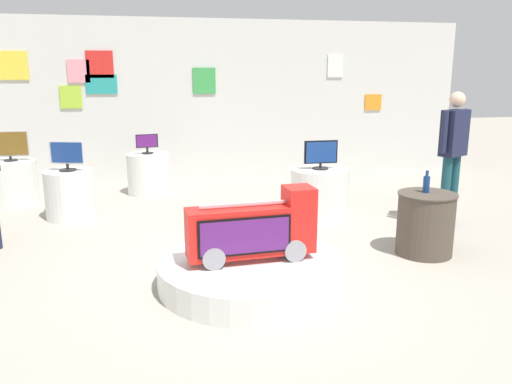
{
  "coord_description": "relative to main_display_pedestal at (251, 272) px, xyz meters",
  "views": [
    {
      "loc": [
        -1.04,
        -5.1,
        2.02
      ],
      "look_at": [
        0.13,
        0.33,
        0.7
      ],
      "focal_mm": 35.94,
      "sensor_mm": 36.0,
      "label": 1
    }
  ],
  "objects": [
    {
      "name": "bottle_on_side_table",
      "position": [
        2.08,
        0.48,
        0.67
      ],
      "size": [
        0.07,
        0.07,
        0.25
      ],
      "color": "navy",
      "rests_on": "side_table_round"
    },
    {
      "name": "tv_on_far_right",
      "position": [
        -0.92,
        4.07,
        0.73
      ],
      "size": [
        0.36,
        0.18,
        0.32
      ],
      "color": "black",
      "rests_on": "display_pedestal_far_right"
    },
    {
      "name": "ground_plane",
      "position": [
        0.11,
        0.59,
        -0.13
      ],
      "size": [
        30.0,
        30.0,
        0.0
      ],
      "primitive_type": "plane",
      "color": "#A8A091"
    },
    {
      "name": "tv_on_center_rear",
      "position": [
        -2.96,
        3.8,
        0.8
      ],
      "size": [
        0.59,
        0.2,
        0.46
      ],
      "color": "black",
      "rests_on": "display_pedestal_center_rear"
    },
    {
      "name": "novelty_firetruck_tv",
      "position": [
        0.02,
        -0.01,
        0.41
      ],
      "size": [
        1.23,
        0.41,
        0.69
      ],
      "color": "gray",
      "rests_on": "main_display_pedestal"
    },
    {
      "name": "tv_on_right_rear",
      "position": [
        1.44,
        2.17,
        0.76
      ],
      "size": [
        0.48,
        0.22,
        0.4
      ],
      "color": "black",
      "rests_on": "display_pedestal_right_rear"
    },
    {
      "name": "display_pedestal_far_right",
      "position": [
        -0.92,
        4.07,
        0.21
      ],
      "size": [
        0.7,
        0.7,
        0.68
      ],
      "primitive_type": "cylinder",
      "color": "silver",
      "rests_on": "ground"
    },
    {
      "name": "display_pedestal_right_rear",
      "position": [
        1.44,
        2.17,
        0.21
      ],
      "size": [
        0.83,
        0.83,
        0.68
      ],
      "primitive_type": "cylinder",
      "color": "silver",
      "rests_on": "ground"
    },
    {
      "name": "side_table_round",
      "position": [
        2.08,
        0.44,
        0.23
      ],
      "size": [
        0.65,
        0.65,
        0.7
      ],
      "color": "#4C4238",
      "rests_on": "ground"
    },
    {
      "name": "shopper_browsing_near_truck",
      "position": [
        2.96,
        1.38,
        0.91
      ],
      "size": [
        0.51,
        0.35,
        1.76
      ],
      "color": "#194751",
      "rests_on": "ground"
    },
    {
      "name": "display_pedestal_left_rear",
      "position": [
        -2.0,
        2.79,
        0.21
      ],
      "size": [
        0.67,
        0.67,
        0.68
      ],
      "primitive_type": "cylinder",
      "color": "silver",
      "rests_on": "ground"
    },
    {
      "name": "back_wall_display",
      "position": [
        0.1,
        5.2,
        1.35
      ],
      "size": [
        10.29,
        0.13,
        2.94
      ],
      "color": "silver",
      "rests_on": "ground"
    },
    {
      "name": "tv_on_left_rear",
      "position": [
        -2.0,
        2.78,
        0.77
      ],
      "size": [
        0.47,
        0.23,
        0.41
      ],
      "color": "black",
      "rests_on": "display_pedestal_left_rear"
    },
    {
      "name": "display_pedestal_center_rear",
      "position": [
        -2.96,
        3.8,
        0.21
      ],
      "size": [
        0.72,
        0.72,
        0.68
      ],
      "primitive_type": "cylinder",
      "color": "silver",
      "rests_on": "ground"
    },
    {
      "name": "main_display_pedestal",
      "position": [
        0.0,
        0.0,
        0.0
      ],
      "size": [
        1.78,
        1.78,
        0.25
      ],
      "primitive_type": "cylinder",
      "color": "silver",
      "rests_on": "ground"
    }
  ]
}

